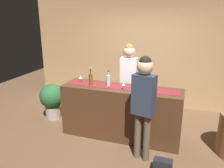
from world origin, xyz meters
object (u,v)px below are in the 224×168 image
Objects in this scene: wine_bottle_clear at (108,80)px; wine_bottle_amber at (91,79)px; customer_sipping at (144,98)px; wine_glass_mid_counter at (124,84)px; bartender at (129,75)px; wine_glass_near_customer at (80,77)px; potted_plant_tall at (52,99)px; handbag at (163,166)px.

wine_bottle_clear is 0.35m from wine_bottle_amber.
customer_sipping is (1.15, -0.58, -0.04)m from wine_bottle_amber.
wine_glass_mid_counter is 0.69m from bartender.
wine_glass_mid_counter is at bearing 94.48° from bartender.
potted_plant_tall is at bearing 165.57° from wine_glass_near_customer.
wine_bottle_clear reaches higher than handbag.
wine_bottle_clear is at bearing 143.96° from handbag.
bartender is at bearing 123.14° from handbag.
potted_plant_tall is at bearing 167.99° from wine_glass_mid_counter.
wine_bottle_amber is 2.01m from handbag.
wine_glass_near_customer is 0.95m from wine_glass_mid_counter.
wine_glass_near_customer is at bearing 175.18° from wine_bottle_clear.
wine_bottle_clear and wine_bottle_amber have the same top height.
wine_glass_near_customer is at bearing 28.90° from bartender.
wine_bottle_amber is at bearing 166.34° from customer_sipping.
handbag is (0.85, -0.75, -1.00)m from wine_glass_mid_counter.
wine_glass_mid_counter is 1.51m from handbag.
customer_sipping is (0.47, -0.50, -0.04)m from wine_glass_mid_counter.
wine_glass_near_customer is at bearing -14.43° from potted_plant_tall.
wine_glass_near_customer reaches higher than potted_plant_tall.
bartender is (-0.09, 0.68, -0.02)m from wine_glass_mid_counter.
wine_bottle_amber is 2.10× the size of wine_glass_mid_counter.
bartender is 6.23× the size of handbag.
wine_bottle_amber is at bearing -175.62° from wine_bottle_clear.
bartender is at bearing 31.52° from wine_glass_near_customer.
customer_sipping is (1.40, -0.66, -0.04)m from wine_glass_near_customer.
wine_bottle_clear is 1.00× the size of wine_bottle_amber.
bartender reaches higher than customer_sipping.
wine_glass_near_customer is 1.00m from bartender.
customer_sipping is at bearing -37.26° from wine_bottle_clear.
customer_sipping reaches higher than potted_plant_tall.
customer_sipping reaches higher than wine_glass_near_customer.
bartender is (0.24, 0.57, -0.03)m from wine_bottle_clear.
wine_glass_mid_counter is (0.33, -0.11, -0.01)m from wine_bottle_clear.
wine_bottle_amber reaches higher than handbag.
wine_bottle_amber is at bearing -16.92° from wine_glass_near_customer.
wine_glass_near_customer is 0.08× the size of bartender.
handbag is (1.53, -0.83, -1.00)m from wine_bottle_amber.
wine_bottle_clear reaches higher than potted_plant_tall.
wine_bottle_amber is 0.27m from wine_glass_near_customer.
wine_glass_near_customer is 1.55m from customer_sipping.
potted_plant_tall is (-1.46, 0.27, -0.65)m from wine_bottle_clear.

